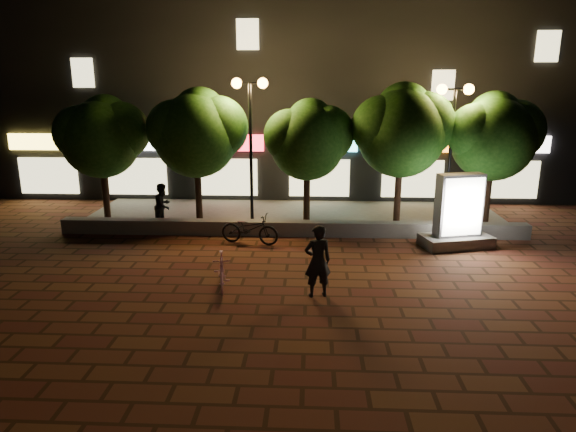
# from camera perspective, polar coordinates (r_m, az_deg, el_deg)

# --- Properties ---
(ground) EXTENTS (80.00, 80.00, 0.00)m
(ground) POSITION_cam_1_polar(r_m,az_deg,el_deg) (13.68, -0.29, -7.06)
(ground) COLOR #56301B
(ground) RESTS_ON ground
(retaining_wall) EXTENTS (16.00, 0.45, 0.50)m
(retaining_wall) POSITION_cam_1_polar(r_m,az_deg,el_deg) (17.38, 0.40, -1.39)
(retaining_wall) COLOR slate
(retaining_wall) RESTS_ON ground
(sidewalk) EXTENTS (16.00, 5.00, 0.08)m
(sidewalk) POSITION_cam_1_polar(r_m,az_deg,el_deg) (19.84, 0.69, 0.04)
(sidewalk) COLOR slate
(sidewalk) RESTS_ON ground
(building_block) EXTENTS (28.00, 8.12, 11.30)m
(building_block) POSITION_cam_1_polar(r_m,az_deg,el_deg) (25.68, 1.25, 14.57)
(building_block) COLOR black
(building_block) RESTS_ON ground
(tree_far_left) EXTENTS (3.36, 2.80, 4.63)m
(tree_far_left) POSITION_cam_1_polar(r_m,az_deg,el_deg) (19.76, -20.22, 8.67)
(tree_far_left) COLOR black
(tree_far_left) RESTS_ON sidewalk
(tree_left) EXTENTS (3.60, 3.00, 4.89)m
(tree_left) POSITION_cam_1_polar(r_m,az_deg,el_deg) (18.67, -10.17, 9.50)
(tree_left) COLOR black
(tree_left) RESTS_ON sidewalk
(tree_mid) EXTENTS (3.24, 2.70, 4.50)m
(tree_mid) POSITION_cam_1_polar(r_m,az_deg,el_deg) (18.24, 2.36, 8.87)
(tree_mid) COLOR black
(tree_mid) RESTS_ON sidewalk
(tree_right) EXTENTS (3.72, 3.10, 5.07)m
(tree_right) POSITION_cam_1_polar(r_m,az_deg,el_deg) (18.48, 12.82, 9.69)
(tree_right) COLOR black
(tree_right) RESTS_ON sidewalk
(tree_far_right) EXTENTS (3.48, 2.90, 4.76)m
(tree_far_right) POSITION_cam_1_polar(r_m,az_deg,el_deg) (19.31, 22.27, 8.59)
(tree_far_right) COLOR black
(tree_far_right) RESTS_ON sidewalk
(street_lamp_left) EXTENTS (1.26, 0.36, 5.18)m
(street_lamp_left) POSITION_cam_1_polar(r_m,az_deg,el_deg) (18.04, -4.28, 11.37)
(street_lamp_left) COLOR black
(street_lamp_left) RESTS_ON sidewalk
(street_lamp_right) EXTENTS (1.26, 0.36, 4.98)m
(street_lamp_right) POSITION_cam_1_polar(r_m,az_deg,el_deg) (18.56, 18.10, 10.37)
(street_lamp_right) COLOR black
(street_lamp_right) RESTS_ON sidewalk
(ad_kiosk) EXTENTS (2.39, 1.61, 2.37)m
(ad_kiosk) POSITION_cam_1_polar(r_m,az_deg,el_deg) (16.88, 18.60, -0.18)
(ad_kiosk) COLOR slate
(ad_kiosk) RESTS_ON ground
(scooter_pink) EXTENTS (0.68, 1.55, 0.90)m
(scooter_pink) POSITION_cam_1_polar(r_m,az_deg,el_deg) (13.06, -7.48, -6.16)
(scooter_pink) COLOR #E593C1
(scooter_pink) RESTS_ON ground
(rider) EXTENTS (0.76, 0.59, 1.82)m
(rider) POSITION_cam_1_polar(r_m,az_deg,el_deg) (12.30, 3.37, -5.10)
(rider) COLOR black
(rider) RESTS_ON ground
(scooter_parked) EXTENTS (2.04, 1.08, 1.02)m
(scooter_parked) POSITION_cam_1_polar(r_m,az_deg,el_deg) (16.45, -4.34, -1.43)
(scooter_parked) COLOR black
(scooter_parked) RESTS_ON ground
(pedestrian) EXTENTS (0.78, 0.91, 1.60)m
(pedestrian) POSITION_cam_1_polar(r_m,az_deg,el_deg) (18.45, -13.91, 1.16)
(pedestrian) COLOR black
(pedestrian) RESTS_ON sidewalk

